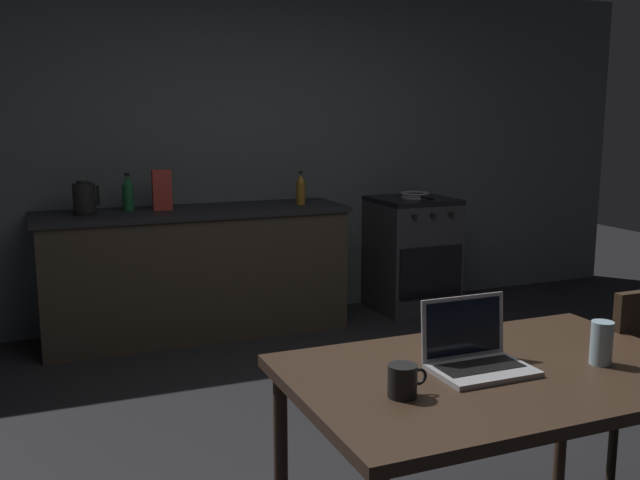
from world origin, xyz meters
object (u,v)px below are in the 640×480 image
(frying_pan, at_px, (415,195))
(bottle_b, at_px, (128,193))
(coffee_mug, at_px, (403,381))
(electric_kettle, at_px, (84,199))
(drinking_glass, at_px, (601,343))
(stove_oven, at_px, (411,254))
(dining_table, at_px, (497,388))
(laptop, at_px, (476,356))
(bottle, at_px, (301,189))
(cereal_box, at_px, (162,190))

(frying_pan, distance_m, bottle_b, 2.20)
(coffee_mug, bearing_deg, electric_kettle, 101.59)
(coffee_mug, bearing_deg, drinking_glass, -0.60)
(stove_oven, distance_m, dining_table, 3.38)
(stove_oven, bearing_deg, laptop, -116.27)
(stove_oven, distance_m, bottle, 1.12)
(frying_pan, bearing_deg, laptop, -116.57)
(laptop, xyz_separation_m, cereal_box, (-0.47, 3.05, 0.27))
(electric_kettle, bearing_deg, dining_table, -71.10)
(electric_kettle, bearing_deg, bottle_b, 15.37)
(bottle, bearing_deg, frying_pan, 1.21)
(stove_oven, relative_size, bottle_b, 3.50)
(bottle, distance_m, frying_pan, 0.98)
(laptop, xyz_separation_m, coffee_mug, (-0.33, -0.11, 0.00))
(frying_pan, height_order, bottle_b, bottle_b)
(coffee_mug, bearing_deg, bottle_b, 96.26)
(bottle, height_order, frying_pan, bottle)
(bottle, xyz_separation_m, cereal_box, (-1.00, 0.07, 0.03))
(drinking_glass, bearing_deg, laptop, 164.10)
(cereal_box, bearing_deg, dining_table, -80.15)
(stove_oven, xyz_separation_m, cereal_box, (-1.96, 0.02, 0.59))
(dining_table, height_order, drinking_glass, drinking_glass)
(laptop, distance_m, drinking_glass, 0.43)
(bottle, distance_m, drinking_glass, 3.11)
(electric_kettle, height_order, frying_pan, electric_kettle)
(laptop, relative_size, coffee_mug, 2.51)
(drinking_glass, bearing_deg, coffee_mug, 179.40)
(dining_table, xyz_separation_m, frying_pan, (1.43, 3.03, 0.26))
(dining_table, bearing_deg, bottle, 81.31)
(dining_table, xyz_separation_m, coffee_mug, (-0.40, -0.08, 0.12))
(coffee_mug, bearing_deg, frying_pan, 59.48)
(stove_oven, distance_m, laptop, 3.40)
(electric_kettle, xyz_separation_m, drinking_glass, (1.40, -3.15, -0.20))
(electric_kettle, xyz_separation_m, cereal_box, (0.51, 0.02, 0.03))
(frying_pan, height_order, cereal_box, cereal_box)
(laptop, relative_size, frying_pan, 0.79)
(stove_oven, height_order, cereal_box, cereal_box)
(bottle, xyz_separation_m, bottle_b, (-1.22, 0.13, 0.01))
(electric_kettle, distance_m, frying_pan, 2.48)
(laptop, distance_m, bottle_b, 3.20)
(stove_oven, height_order, bottle, bottle)
(drinking_glass, bearing_deg, electric_kettle, 113.87)
(frying_pan, distance_m, cereal_box, 1.97)
(drinking_glass, bearing_deg, dining_table, 165.17)
(coffee_mug, relative_size, drinking_glass, 0.87)
(coffee_mug, relative_size, bottle_b, 0.49)
(laptop, height_order, bottle_b, bottle_b)
(frying_pan, bearing_deg, drinking_glass, -109.18)
(stove_oven, relative_size, coffee_mug, 7.08)
(drinking_glass, bearing_deg, cereal_box, 105.55)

